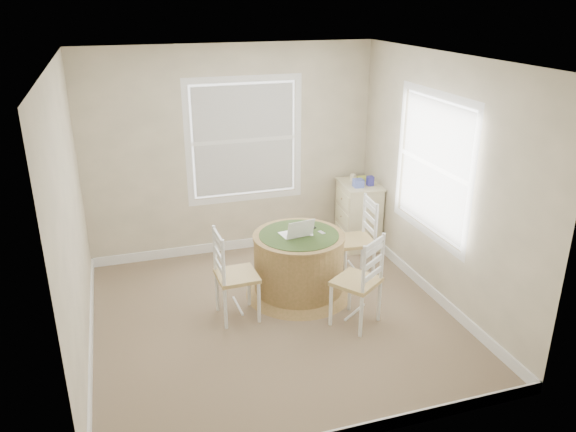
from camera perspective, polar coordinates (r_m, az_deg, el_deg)
name	(u,v)px	position (r m, az deg, el deg)	size (l,w,h in m)	color
room	(285,193)	(5.50, -0.35, 2.33)	(3.64, 3.64, 2.64)	#7D664F
round_table	(299,262)	(6.16, 1.10, -4.66)	(1.18, 1.18, 0.71)	#9E7647
chair_left	(237,275)	(5.71, -5.22, -6.02)	(0.42, 0.40, 0.95)	white
chair_near	(356,281)	(5.62, 6.95, -6.57)	(0.42, 0.40, 0.95)	white
chair_right	(355,240)	(6.52, 6.80, -2.44)	(0.42, 0.40, 0.95)	white
laptop	(296,233)	(6.00, 0.87, -1.72)	(0.35, 0.32, 0.22)	white
mouse	(310,234)	(6.02, 2.30, -1.87)	(0.06, 0.09, 0.03)	white
phone	(322,233)	(6.08, 3.43, -1.72)	(0.04, 0.09, 0.02)	#B7BABF
keys	(313,228)	(6.19, 2.52, -1.24)	(0.06, 0.05, 0.03)	black
corner_chest	(358,214)	(7.41, 7.14, 0.17)	(0.54, 0.68, 0.86)	beige
tissue_box	(358,184)	(7.09, 7.13, 3.29)	(0.12, 0.12, 0.10)	#5567C3
box_yellow	(364,179)	(7.36, 7.69, 3.78)	(0.15, 0.10, 0.06)	#B3C545
box_blue	(371,181)	(7.18, 8.46, 3.53)	(0.08, 0.08, 0.12)	#332F8F
cup_cream	(352,177)	(7.34, 6.52, 3.92)	(0.07, 0.07, 0.09)	beige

